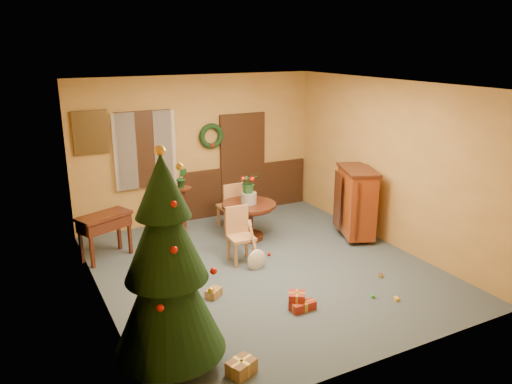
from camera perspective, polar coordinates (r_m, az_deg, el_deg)
room_envelope at (r=10.16m, az=-5.33°, el=3.15°), size 5.50×5.50×5.50m
dining_table at (r=9.13m, az=-0.83°, el=-2.54°), size 0.99×0.99×0.68m
urn at (r=9.03m, az=-0.83°, el=-0.69°), size 0.28×0.28×0.21m
centerpiece_plant at (r=8.94m, az=-0.84°, el=1.11°), size 0.34×0.30×0.38m
chair_near at (r=8.22m, az=-1.91°, el=-4.65°), size 0.42×0.42×0.92m
chair_far at (r=9.61m, az=-2.88°, el=-1.40°), size 0.41×0.41×0.93m
guitar at (r=7.95m, az=0.06°, el=-6.31°), size 0.42×0.55×0.73m
plant_stand at (r=9.52m, az=-8.36°, el=-1.41°), size 0.34×0.34×0.89m
stand_plant at (r=9.37m, az=-8.49°, el=1.64°), size 0.25×0.23×0.38m
christmas_tree at (r=5.42m, az=-10.18°, el=-8.58°), size 1.22×1.22×2.53m
writing_desk at (r=8.64m, az=-16.92°, el=-3.66°), size 0.97×0.74×0.77m
sideboard at (r=9.32m, az=11.40°, el=-0.99°), size 0.88×1.15×1.32m
gift_a at (r=5.79m, az=-1.68°, el=-19.36°), size 0.36×0.32×0.16m
gift_b at (r=7.00m, az=4.68°, el=-12.21°), size 0.30×0.30×0.22m
gift_c at (r=7.28m, az=-4.86°, el=-11.41°), size 0.28×0.26×0.13m
gift_d at (r=6.96m, az=5.45°, el=-12.88°), size 0.35×0.15×0.12m
toy_a at (r=7.04m, az=5.04°, el=-12.81°), size 0.09×0.06×0.05m
toy_b at (r=7.43m, az=13.24°, el=-11.50°), size 0.06×0.06×0.06m
toy_c at (r=7.45m, az=15.75°, el=-11.68°), size 0.07×0.09×0.05m
toy_d at (r=8.56m, az=1.51°, el=-7.11°), size 0.06×0.06×0.06m
toy_e at (r=8.06m, az=14.05°, el=-9.26°), size 0.09×0.09×0.05m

